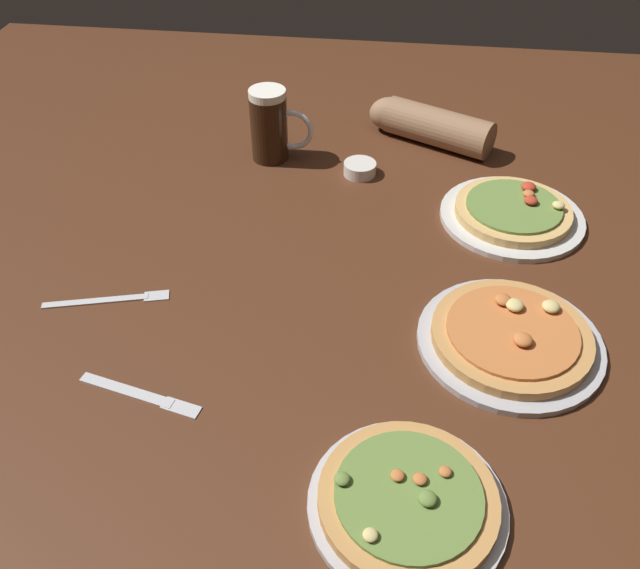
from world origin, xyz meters
TOP-DOWN VIEW (x-y plane):
  - ground_plane at (0.00, 0.00)m, footprint 2.40×2.40m
  - pizza_plate_near at (0.17, -0.41)m, footprint 0.26×0.26m
  - pizza_plate_far at (0.36, 0.28)m, footprint 0.29×0.29m
  - pizza_plate_side at (0.33, -0.09)m, footprint 0.31×0.31m
  - beer_mug_dark at (-0.17, 0.46)m, footprint 0.14×0.08m
  - ramekin_sauce at (0.04, 0.41)m, footprint 0.07×0.07m
  - fork_left at (-0.37, -0.07)m, footprint 0.22×0.08m
  - knife_right at (-0.24, -0.27)m, footprint 0.21×0.07m
  - diner_arm at (0.18, 0.58)m, footprint 0.30×0.19m

SIDE VIEW (x-z plane):
  - ground_plane at x=0.00m, z-range -0.03..0.00m
  - fork_left at x=-0.37m, z-range 0.00..0.01m
  - knife_right at x=-0.24m, z-range 0.00..0.01m
  - ramekin_sauce at x=0.04m, z-range 0.00..0.03m
  - pizza_plate_far at x=0.36m, z-range -0.01..0.04m
  - pizza_plate_side at x=0.33m, z-range -0.01..0.04m
  - pizza_plate_near at x=0.17m, z-range -0.01..0.04m
  - diner_arm at x=0.18m, z-range 0.00..0.09m
  - beer_mug_dark at x=-0.17m, z-range 0.00..0.17m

